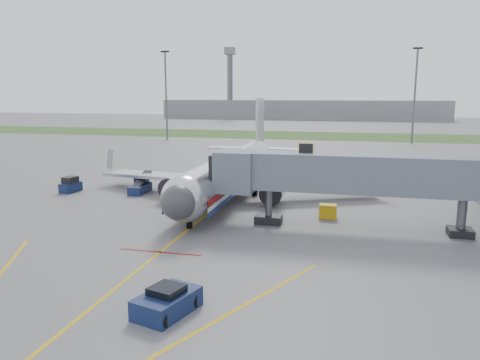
% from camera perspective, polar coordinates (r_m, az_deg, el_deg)
% --- Properties ---
extents(ground, '(400.00, 400.00, 0.00)m').
position_cam_1_polar(ground, '(36.74, -7.24, -6.72)').
color(ground, '#565659').
rests_on(ground, ground).
extents(grass_strip, '(300.00, 25.00, 0.01)m').
position_cam_1_polar(grass_strip, '(123.85, 7.81, 5.40)').
color(grass_strip, '#2D4C1E').
rests_on(grass_strip, ground).
extents(apron_markings, '(21.52, 50.00, 0.01)m').
position_cam_1_polar(apron_markings, '(30.34, -12.30, -10.65)').
color(apron_markings, gold).
rests_on(apron_markings, ground).
extents(airliner, '(32.10, 35.67, 10.25)m').
position_cam_1_polar(airliner, '(50.30, -1.11, 1.15)').
color(airliner, silver).
rests_on(airliner, ground).
extents(jet_bridge, '(25.30, 4.00, 6.90)m').
position_cam_1_polar(jet_bridge, '(38.26, 13.73, 0.64)').
color(jet_bridge, slate).
rests_on(jet_bridge, ground).
extents(light_mast_left, '(2.00, 0.44, 20.40)m').
position_cam_1_polar(light_mast_left, '(111.25, -9.01, 10.36)').
color(light_mast_left, '#595B60').
rests_on(light_mast_left, ground).
extents(light_mast_right, '(2.00, 0.44, 20.40)m').
position_cam_1_polar(light_mast_right, '(108.42, 20.54, 9.83)').
color(light_mast_right, '#595B60').
rests_on(light_mast_right, ground).
extents(distant_terminal, '(120.00, 14.00, 8.00)m').
position_cam_1_polar(distant_terminal, '(204.11, 7.41, 8.51)').
color(distant_terminal, slate).
rests_on(distant_terminal, ground).
extents(control_tower, '(4.00, 4.00, 30.00)m').
position_cam_1_polar(control_tower, '(204.73, -1.23, 12.33)').
color(control_tower, '#595B60').
rests_on(control_tower, ground).
extents(pushback_tug, '(2.92, 3.81, 1.40)m').
position_cam_1_polar(pushback_tug, '(24.40, -8.88, -14.45)').
color(pushback_tug, '#0C1A38').
rests_on(pushback_tug, ground).
extents(baggage_tug, '(1.63, 2.61, 1.72)m').
position_cam_1_polar(baggage_tug, '(55.41, -19.96, -0.60)').
color(baggage_tug, '#0C1A38').
rests_on(baggage_tug, ground).
extents(baggage_cart_a, '(2.07, 2.07, 1.84)m').
position_cam_1_polar(baggage_cart_a, '(46.67, -7.54, -1.82)').
color(baggage_cart_a, '#0C1A38').
rests_on(baggage_cart_a, ground).
extents(baggage_cart_b, '(1.59, 1.59, 1.56)m').
position_cam_1_polar(baggage_cart_b, '(46.75, -7.16, -1.97)').
color(baggage_cart_b, '#0C1A38').
rests_on(baggage_cart_b, ground).
extents(baggage_cart_c, '(1.59, 1.59, 1.56)m').
position_cam_1_polar(baggage_cart_c, '(54.50, -11.89, -0.33)').
color(baggage_cart_c, '#0C1A38').
rests_on(baggage_cart_c, ground).
extents(belt_loader, '(1.59, 4.43, 2.14)m').
position_cam_1_polar(belt_loader, '(52.80, -12.07, -0.97)').
color(belt_loader, '#0C1A38').
rests_on(belt_loader, ground).
extents(ground_power_cart, '(1.51, 1.01, 1.20)m').
position_cam_1_polar(ground_power_cart, '(42.04, 10.67, -3.77)').
color(ground_power_cart, '#E8B30D').
rests_on(ground_power_cart, ground).
extents(ramp_worker, '(0.84, 0.71, 1.95)m').
position_cam_1_polar(ramp_worker, '(54.15, -12.29, -0.22)').
color(ramp_worker, '#ABC317').
rests_on(ramp_worker, ground).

